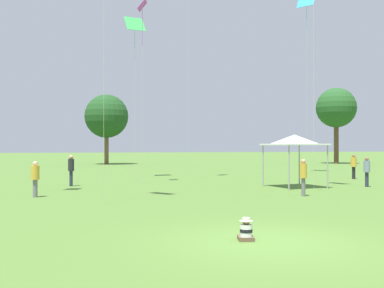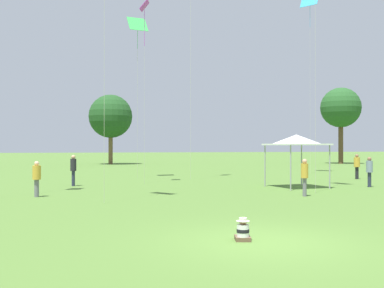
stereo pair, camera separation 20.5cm
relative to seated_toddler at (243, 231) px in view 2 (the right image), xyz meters
name	(u,v)px [view 2 (the right image)]	position (x,y,z in m)	size (l,w,h in m)	color
ground_plane	(263,242)	(0.41, -0.26, -0.23)	(300.00, 300.00, 0.00)	#4C702D
seated_toddler	(243,231)	(0.00, 0.00, 0.00)	(0.44, 0.51, 0.55)	brown
person_standing_0	(73,167)	(-4.16, 15.77, 0.80)	(0.35, 0.35, 1.72)	#282D42
person_standing_1	(357,164)	(14.22, 16.76, 0.75)	(0.55, 0.55, 1.66)	black
person_standing_2	(37,176)	(-5.58, 10.59, 0.69)	(0.50, 0.50, 1.56)	slate
person_standing_4	(305,174)	(5.84, 8.11, 0.76)	(0.44, 0.44, 1.64)	slate
person_standing_5	(369,169)	(11.40, 11.40, 0.73)	(0.47, 0.47, 1.62)	#282D42
canopy_tent	(296,140)	(7.41, 12.02, 2.29)	(3.05, 3.05, 2.82)	white
kite_0	(144,16)	(-0.13, 16.47, 9.64)	(0.68, 0.83, 10.79)	#B738C6
kite_2	(137,27)	(0.01, 21.17, 10.24)	(1.46, 1.07, 11.21)	green
kite_6	(310,2)	(14.24, 23.18, 13.68)	(1.41, 1.57, 14.86)	#339EDB
distant_tree_0	(341,108)	(27.91, 40.63, 6.80)	(5.02, 5.02, 9.60)	brown
distant_tree_1	(111,116)	(-0.40, 45.74, 5.61)	(5.29, 5.29, 8.52)	brown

